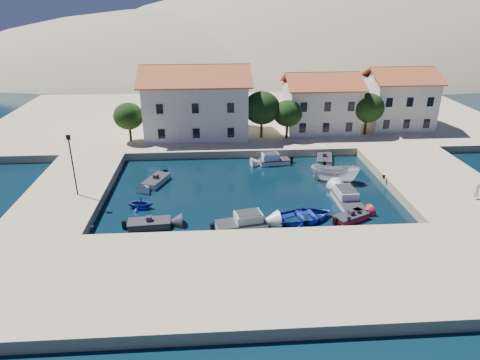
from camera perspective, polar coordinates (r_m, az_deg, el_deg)
name	(u,v)px	position (r m, az deg, el deg)	size (l,w,h in m)	color
ground	(260,239)	(37.35, 2.66, -7.82)	(400.00, 400.00, 0.00)	black
quay_south	(269,275)	(32.12, 3.88, -12.59)	(52.00, 12.00, 1.00)	#C8AF89
quay_east	(434,181)	(51.86, 24.49, -0.12)	(11.00, 20.00, 1.00)	#C8AF89
quay_west	(69,191)	(48.22, -21.82, -1.39)	(8.00, 20.00, 1.00)	#C8AF89
quay_north	(247,118)	(72.46, 0.92, 8.32)	(80.00, 36.00, 1.00)	#C8AF89
hills	(277,119)	(162.97, 4.98, 8.10)	(254.00, 176.00, 99.00)	tan
building_left	(196,99)	(61.24, -5.87, 10.63)	(14.70, 9.45, 9.70)	beige
building_mid	(321,101)	(64.33, 10.69, 10.32)	(10.50, 8.40, 8.30)	beige
building_right	(398,97)	(69.12, 20.35, 10.39)	(9.45, 8.40, 8.80)	beige
trees	(273,110)	(59.58, 4.40, 9.24)	(37.30, 5.30, 6.45)	#382314
lamppost	(72,160)	(44.46, -21.51, 2.56)	(0.35, 0.25, 6.22)	black
bollards	(285,206)	(40.52, 6.03, -3.42)	(29.36, 9.56, 0.30)	black
motorboat_grey_sw	(149,224)	(39.83, -11.98, -5.73)	(3.94, 1.99, 1.25)	#2F2E33
cabin_cruiser_south	(242,223)	(38.73, 0.20, -5.75)	(4.87, 2.82, 1.60)	silver
rowboat_south	(305,220)	(40.71, 8.63, -5.26)	(3.92, 5.49, 1.14)	#1B2C98
motorboat_red_se	(351,217)	(41.34, 14.55, -4.85)	(3.66, 2.90, 1.25)	maroon
cabin_cruiser_east	(348,200)	(44.21, 14.18, -2.63)	(2.31, 5.26, 1.60)	silver
boat_east	(334,181)	(49.61, 12.46, -0.13)	(2.03, 5.39, 2.08)	silver
motorboat_white_ne	(324,159)	(55.28, 11.18, 2.78)	(2.72, 4.26, 1.25)	silver
rowboat_west	(140,208)	(43.52, -13.14, -3.66)	(2.29, 2.65, 1.40)	#1B2C98
motorboat_white_west	(156,181)	(48.67, -11.11, -0.11)	(3.05, 4.23, 1.25)	silver
cabin_cruiser_north	(274,160)	(53.40, 4.59, 2.63)	(3.97, 2.08, 1.60)	silver
pedestrian	(477,191)	(47.57, 29.03, -1.26)	(0.63, 0.42, 1.74)	silver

